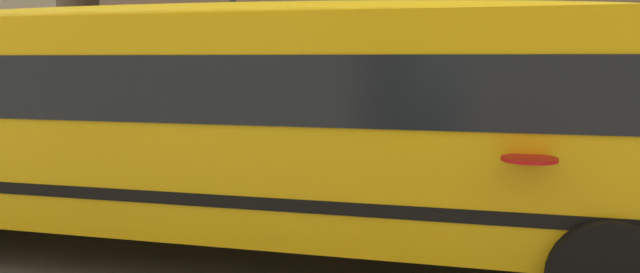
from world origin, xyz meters
name	(u,v)px	position (x,y,z in m)	size (l,w,h in m)	color
ground_plane	(34,201)	(0.00, 0.00, 0.00)	(400.00, 400.00, 0.00)	#4C4C4F
sidewalk_far	(222,143)	(0.00, 7.35, 0.01)	(120.00, 3.00, 0.01)	gray
lane_centreline	(34,201)	(0.00, 0.00, 0.00)	(110.00, 0.16, 0.01)	silver
school_bus	(221,109)	(4.06, -1.81, 1.68)	(12.67, 3.00, 2.83)	yellow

